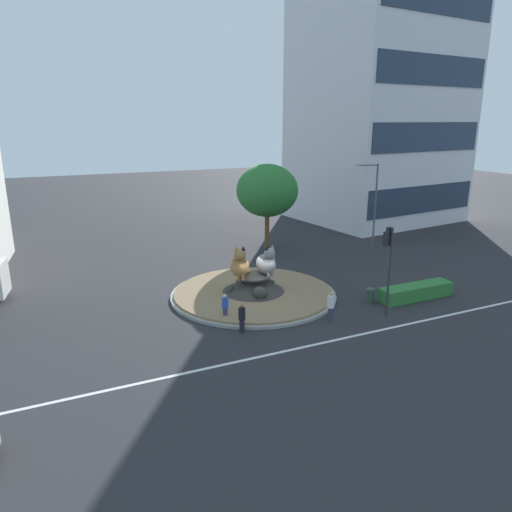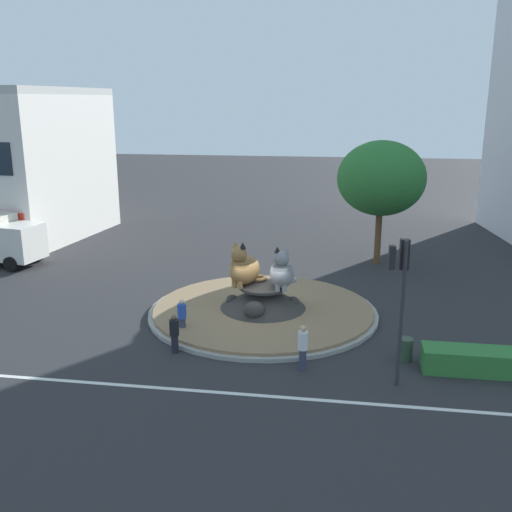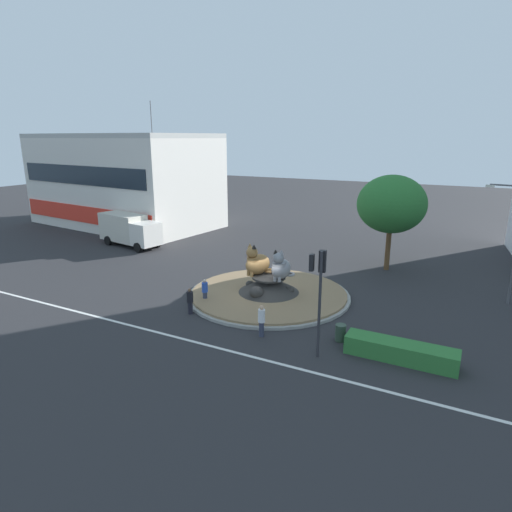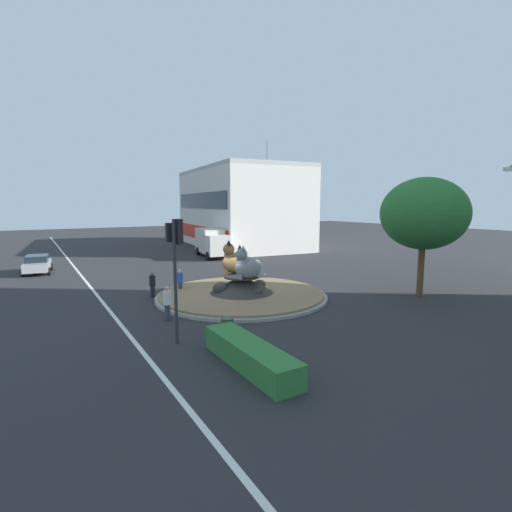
# 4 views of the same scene
# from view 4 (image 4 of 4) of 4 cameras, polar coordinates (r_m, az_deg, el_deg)

# --- Properties ---
(ground_plane) EXTENTS (160.00, 160.00, 0.00)m
(ground_plane) POSITION_cam_4_polar(r_m,az_deg,el_deg) (24.53, -2.14, -6.14)
(ground_plane) COLOR #28282B
(lane_centreline) EXTENTS (112.00, 0.20, 0.01)m
(lane_centreline) POSITION_cam_4_polar(r_m,az_deg,el_deg) (21.96, -20.55, -8.31)
(lane_centreline) COLOR silver
(lane_centreline) RESTS_ON ground
(roundabout_island) EXTENTS (10.83, 10.83, 1.39)m
(roundabout_island) POSITION_cam_4_polar(r_m,az_deg,el_deg) (24.44, -2.16, -5.22)
(roundabout_island) COLOR gray
(roundabout_island) RESTS_ON ground
(cat_statue_tabby) EXTENTS (2.03, 2.27, 2.19)m
(cat_statue_tabby) POSITION_cam_4_polar(r_m,az_deg,el_deg) (24.92, -3.12, -0.78)
(cat_statue_tabby) COLOR #9E703D
(cat_statue_tabby) RESTS_ON roundabout_island
(cat_statue_grey) EXTENTS (1.34, 2.13, 2.07)m
(cat_statue_grey) POSITION_cam_4_polar(r_m,az_deg,el_deg) (23.27, -1.34, -1.50)
(cat_statue_grey) COLOR gray
(cat_statue_grey) RESTS_ON roundabout_island
(traffic_light_mast) EXTENTS (0.71, 0.58, 5.30)m
(traffic_light_mast) POSITION_cam_4_polar(r_m,az_deg,el_deg) (16.21, -11.90, 0.40)
(traffic_light_mast) COLOR #2D2D33
(traffic_light_mast) RESTS_ON ground
(shophouse_block) EXTENTS (23.54, 13.94, 14.46)m
(shophouse_block) POSITION_cam_4_polar(r_m,az_deg,el_deg) (53.82, -2.43, 7.21)
(shophouse_block) COLOR silver
(shophouse_block) RESTS_ON ground
(clipped_hedge_strip) EXTENTS (5.20, 1.20, 0.90)m
(clipped_hedge_strip) POSITION_cam_4_polar(r_m,az_deg,el_deg) (14.36, -0.92, -14.55)
(clipped_hedge_strip) COLOR #2D7033
(clipped_hedge_strip) RESTS_ON ground
(broadleaf_tree_behind_island) EXTENTS (5.30, 5.30, 7.56)m
(broadleaf_tree_behind_island) POSITION_cam_4_polar(r_m,az_deg,el_deg) (26.16, 23.81, 5.79)
(broadleaf_tree_behind_island) COLOR brown
(broadleaf_tree_behind_island) RESTS_ON ground
(pedestrian_blue_shirt) EXTENTS (0.39, 0.39, 1.58)m
(pedestrian_blue_shirt) POSITION_cam_4_polar(r_m,az_deg,el_deg) (25.94, -11.26, -3.66)
(pedestrian_blue_shirt) COLOR #33384C
(pedestrian_blue_shirt) RESTS_ON ground
(pedestrian_black_shirt) EXTENTS (0.39, 0.39, 1.62)m
(pedestrian_black_shirt) POSITION_cam_4_polar(r_m,az_deg,el_deg) (25.15, -15.20, -4.10)
(pedestrian_black_shirt) COLOR black
(pedestrian_black_shirt) RESTS_ON ground
(pedestrian_white_shirt) EXTENTS (0.37, 0.37, 1.77)m
(pedestrian_white_shirt) POSITION_cam_4_polar(r_m,az_deg,el_deg) (20.08, -13.13, -6.76)
(pedestrian_white_shirt) COLOR #33384C
(pedestrian_white_shirt) RESTS_ON ground
(sedan_on_far_lane) EXTENTS (4.26, 2.49, 1.53)m
(sedan_on_far_lane) POSITION_cam_4_polar(r_m,az_deg,el_deg) (37.68, -29.87, -1.03)
(sedan_on_far_lane) COLOR #99999E
(sedan_on_far_lane) RESTS_ON ground
(delivery_box_truck) EXTENTS (7.24, 3.48, 3.09)m
(delivery_box_truck) POSITION_cam_4_polar(r_m,az_deg,el_deg) (43.08, -6.63, 2.12)
(delivery_box_truck) COLOR silver
(delivery_box_truck) RESTS_ON ground
(litter_bin) EXTENTS (0.56, 0.56, 0.90)m
(litter_bin) POSITION_cam_4_polar(r_m,az_deg,el_deg) (17.26, -4.31, -10.67)
(litter_bin) COLOR #2D4233
(litter_bin) RESTS_ON ground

